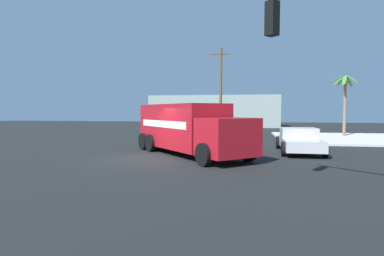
{
  "coord_description": "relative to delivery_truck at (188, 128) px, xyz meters",
  "views": [
    {
      "loc": [
        4.93,
        -14.68,
        2.38
      ],
      "look_at": [
        1.93,
        2.02,
        1.42
      ],
      "focal_mm": 29.12,
      "sensor_mm": 36.0,
      "label": 1
    }
  ],
  "objects": [
    {
      "name": "ground_plane",
      "position": [
        -1.78,
        -1.71,
        -1.44
      ],
      "size": [
        100.0,
        100.0,
        0.0
      ],
      "primitive_type": "plane",
      "color": "black"
    },
    {
      "name": "sidewalk_corner_far",
      "position": [
        11.13,
        11.2,
        -1.37
      ],
      "size": [
        11.09,
        11.09,
        0.14
      ],
      "primitive_type": "cube",
      "color": "beige",
      "rests_on": "ground"
    },
    {
      "name": "delivery_truck",
      "position": [
        0.0,
        0.0,
        0.0
      ],
      "size": [
        7.33,
        7.83,
        2.72
      ],
      "color": "#AD141E",
      "rests_on": "ground"
    },
    {
      "name": "traffic_light_primary",
      "position": [
        5.59,
        -8.96,
        2.45
      ],
      "size": [
        3.16,
        2.91,
        5.91
      ],
      "color": "#38383D",
      "rests_on": "ground"
    },
    {
      "name": "pickup_silver",
      "position": [
        6.03,
        2.01,
        -0.71
      ],
      "size": [
        2.29,
        5.22,
        1.38
      ],
      "color": "#B7BABF",
      "rests_on": "ground"
    },
    {
      "name": "palm_tree_far",
      "position": [
        11.62,
        13.28,
        2.39
      ],
      "size": [
        2.69,
        2.42,
        5.38
      ],
      "color": "#7A6647",
      "rests_on": "sidewalk_corner_far"
    },
    {
      "name": "utility_pole",
      "position": [
        0.19,
        17.96,
        3.32
      ],
      "size": [
        2.2,
        0.41,
        9.23
      ],
      "color": "brown",
      "rests_on": "ground"
    },
    {
      "name": "building_backdrop",
      "position": [
        -1.77,
        29.87,
        0.84
      ],
      "size": [
        18.6,
        6.0,
        4.54
      ],
      "primitive_type": "cube",
      "color": "gray",
      "rests_on": "ground"
    }
  ]
}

